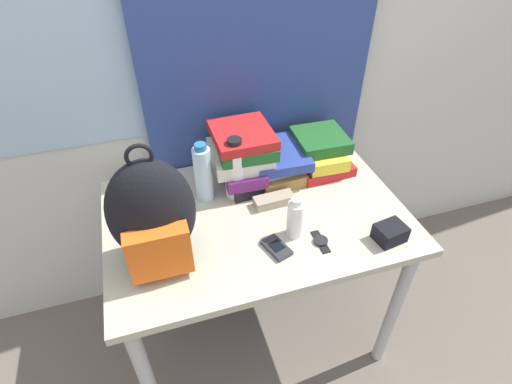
% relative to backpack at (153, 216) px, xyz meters
% --- Properties ---
extents(wall_back, '(6.00, 0.06, 2.50)m').
position_rel_backpack_xyz_m(wall_back, '(0.35, 0.55, 0.32)').
color(wall_back, beige).
rests_on(wall_back, ground_plane).
extents(curtain_blue, '(0.92, 0.04, 2.50)m').
position_rel_backpack_xyz_m(curtain_blue, '(0.49, 0.50, 0.32)').
color(curtain_blue, navy).
rests_on(curtain_blue, ground_plane).
extents(desk, '(1.08, 0.72, 0.75)m').
position_rel_backpack_xyz_m(desk, '(0.36, 0.11, -0.28)').
color(desk, '#B7B299').
rests_on(desk, ground_plane).
extents(backpack, '(0.26, 0.21, 0.43)m').
position_rel_backpack_xyz_m(backpack, '(0.00, 0.00, 0.00)').
color(backpack, black).
rests_on(backpack, desk).
extents(book_stack_left, '(0.24, 0.28, 0.23)m').
position_rel_backpack_xyz_m(book_stack_left, '(0.36, 0.31, -0.06)').
color(book_stack_left, black).
rests_on(book_stack_left, desk).
extents(book_stack_center, '(0.23, 0.29, 0.12)m').
position_rel_backpack_xyz_m(book_stack_center, '(0.50, 0.31, -0.12)').
color(book_stack_center, olive).
rests_on(book_stack_center, desk).
extents(book_stack_right, '(0.23, 0.26, 0.14)m').
position_rel_backpack_xyz_m(book_stack_right, '(0.70, 0.31, -0.11)').
color(book_stack_right, red).
rests_on(book_stack_right, desk).
extents(water_bottle, '(0.07, 0.07, 0.24)m').
position_rel_backpack_xyz_m(water_bottle, '(0.20, 0.25, -0.07)').
color(water_bottle, silver).
rests_on(water_bottle, desk).
extents(sports_bottle, '(0.08, 0.08, 0.25)m').
position_rel_backpack_xyz_m(sports_bottle, '(0.32, 0.23, -0.06)').
color(sports_bottle, white).
rests_on(sports_bottle, desk).
extents(sunscreen_bottle, '(0.06, 0.06, 0.16)m').
position_rel_backpack_xyz_m(sunscreen_bottle, '(0.45, -0.03, -0.11)').
color(sunscreen_bottle, white).
rests_on(sunscreen_bottle, desk).
extents(cell_phone, '(0.09, 0.12, 0.02)m').
position_rel_backpack_xyz_m(cell_phone, '(0.37, -0.08, -0.17)').
color(cell_phone, '#2D2D33').
rests_on(cell_phone, desk).
extents(sunglasses_case, '(0.15, 0.06, 0.04)m').
position_rel_backpack_xyz_m(sunglasses_case, '(0.43, 0.13, -0.16)').
color(sunglasses_case, gray).
rests_on(sunglasses_case, desk).
extents(camera_pouch, '(0.11, 0.09, 0.06)m').
position_rel_backpack_xyz_m(camera_pouch, '(0.75, -0.15, -0.15)').
color(camera_pouch, black).
rests_on(camera_pouch, desk).
extents(wristwatch, '(0.05, 0.11, 0.01)m').
position_rel_backpack_xyz_m(wristwatch, '(0.52, -0.10, -0.18)').
color(wristwatch, black).
rests_on(wristwatch, desk).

